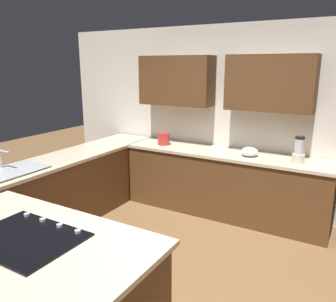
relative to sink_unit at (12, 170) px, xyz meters
name	(u,v)px	position (x,y,z in m)	size (l,w,h in m)	color
ground_plane	(168,279)	(-1.83, -0.30, -0.92)	(14.00, 14.00, 0.00)	brown
wall_back	(237,110)	(-1.76, -2.34, 0.52)	(6.00, 0.44, 2.60)	white
lower_cabinets_back	(224,185)	(-1.73, -2.02, -0.49)	(2.80, 0.60, 0.86)	brown
countertop_back	(225,153)	(-1.73, -2.02, -0.04)	(2.84, 0.64, 0.04)	beige
lower_cabinets_side	(72,188)	(-0.01, -0.85, -0.49)	(0.60, 2.90, 0.86)	brown
countertop_side	(70,156)	(-0.01, -0.85, -0.04)	(0.64, 2.94, 0.04)	beige
island_base	(31,298)	(-1.40, 0.91, -0.49)	(1.76, 0.97, 0.86)	brown
island_top	(25,242)	(-1.40, 0.91, -0.04)	(1.84, 1.05, 0.04)	beige
sink_unit	(12,170)	(0.00, 0.00, 0.00)	(0.46, 0.70, 0.23)	#515456
cooktop	(25,238)	(-1.40, 0.91, -0.01)	(0.76, 0.56, 0.03)	black
blender	(299,152)	(-2.68, -1.98, 0.12)	(0.15, 0.15, 0.32)	beige
mixing_bowl	(250,152)	(-2.08, -1.98, 0.04)	(0.22, 0.22, 0.12)	white
kettle	(164,139)	(-0.78, -1.98, 0.07)	(0.17, 0.17, 0.18)	red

